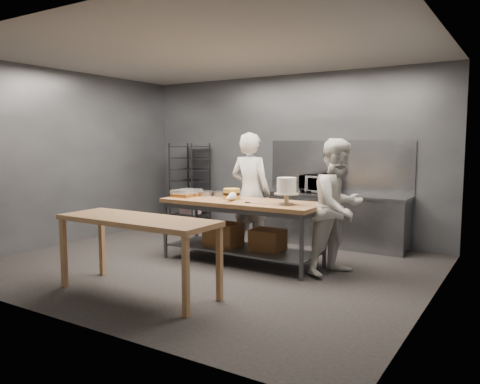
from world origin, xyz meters
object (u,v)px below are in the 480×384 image
object	(u,v)px
work_table	(242,224)
chef_right	(338,207)
near_counter	(137,225)
speed_rack	(190,187)
microwave	(317,184)
chef_behind	(250,193)
frosted_cake_stand	(287,187)
layer_cake	(232,194)

from	to	relation	value
work_table	chef_right	world-z (taller)	chef_right
near_counter	speed_rack	size ratio (longest dim) A/B	1.14
chef_right	work_table	bearing A→B (deg)	116.89
speed_rack	microwave	size ratio (longest dim) A/B	3.23
speed_rack	chef_behind	world-z (taller)	chef_behind
frosted_cake_stand	layer_cake	size ratio (longest dim) A/B	1.50
speed_rack	layer_cake	distance (m)	2.67
near_counter	frosted_cake_stand	bearing A→B (deg)	60.04
speed_rack	layer_cake	size ratio (longest dim) A/B	7.04
chef_right	frosted_cake_stand	bearing A→B (deg)	129.56
near_counter	frosted_cake_stand	distance (m)	2.10
work_table	layer_cake	bearing A→B (deg)	166.65
work_table	near_counter	bearing A→B (deg)	-98.20
work_table	chef_right	distance (m)	1.47
work_table	layer_cake	xyz separation A→B (m)	(-0.21, 0.05, 0.43)
near_counter	chef_right	xyz separation A→B (m)	(1.69, 2.01, 0.10)
speed_rack	frosted_cake_stand	world-z (taller)	speed_rack
layer_cake	microwave	bearing A→B (deg)	69.63
chef_behind	frosted_cake_stand	size ratio (longest dim) A/B	5.17
chef_right	microwave	bearing A→B (deg)	52.26
near_counter	microwave	bearing A→B (deg)	79.13
chef_behind	microwave	size ratio (longest dim) A/B	3.55
chef_right	microwave	xyz separation A→B (m)	(-0.99, 1.64, 0.14)
work_table	chef_right	bearing A→B (deg)	5.83
near_counter	layer_cake	xyz separation A→B (m)	(0.06, 1.92, 0.19)
near_counter	work_table	bearing A→B (deg)	81.80
chef_behind	layer_cake	xyz separation A→B (m)	(0.02, -0.59, 0.04)
microwave	chef_behind	bearing A→B (deg)	-120.17
microwave	frosted_cake_stand	world-z (taller)	frosted_cake_stand
microwave	layer_cake	world-z (taller)	microwave
speed_rack	chef_right	distance (m)	4.04
near_counter	chef_right	size ratio (longest dim) A/B	1.10
layer_cake	chef_behind	bearing A→B (deg)	92.12
frosted_cake_stand	layer_cake	world-z (taller)	frosted_cake_stand
frosted_cake_stand	layer_cake	bearing A→B (deg)	172.65
work_table	frosted_cake_stand	size ratio (longest dim) A/B	6.45
layer_cake	near_counter	bearing A→B (deg)	-91.71
chef_behind	microwave	bearing A→B (deg)	-119.29
near_counter	chef_right	distance (m)	2.63
speed_rack	frosted_cake_stand	xyz separation A→B (m)	(3.06, -1.78, 0.30)
work_table	frosted_cake_stand	xyz separation A→B (m)	(0.76, -0.08, 0.58)
chef_behind	frosted_cake_stand	distance (m)	1.24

